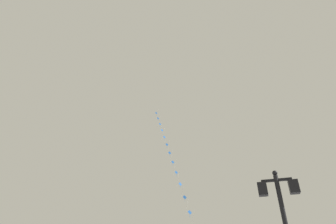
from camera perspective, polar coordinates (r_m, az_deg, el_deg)
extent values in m
sphere|color=black|center=(9.48, 21.65, -11.90)|extent=(0.16, 0.16, 0.16)
cube|color=black|center=(9.42, 21.92, -13.21)|extent=(0.92, 0.08, 0.08)
cube|color=black|center=(9.33, 19.35, -15.16)|extent=(0.28, 0.28, 0.40)
cube|color=beige|center=(9.33, 19.35, -15.16)|extent=(0.19, 0.19, 0.30)
cube|color=black|center=(9.40, 25.07, -14.13)|extent=(0.28, 0.28, 0.40)
cube|color=beige|center=(9.40, 25.07, -14.13)|extent=(0.19, 0.19, 0.30)
cylinder|color=silver|center=(25.13, 5.22, -21.89)|extent=(0.69, 0.94, 1.59)
cylinder|color=silver|center=(26.44, 4.06, -18.91)|extent=(0.69, 0.94, 1.59)
cylinder|color=silver|center=(27.82, 3.06, -16.22)|extent=(0.69, 0.94, 1.59)
cylinder|color=silver|center=(29.27, 2.17, -13.77)|extent=(0.69, 0.94, 1.59)
cylinder|color=silver|center=(30.77, 1.39, -11.56)|extent=(0.69, 0.94, 1.59)
cylinder|color=silver|center=(32.31, 0.69, -9.56)|extent=(0.69, 0.94, 1.59)
cylinder|color=silver|center=(33.90, 0.06, -7.74)|extent=(0.69, 0.94, 1.59)
cylinder|color=silver|center=(35.52, -0.51, -6.09)|extent=(0.69, 0.94, 1.59)
cylinder|color=silver|center=(37.17, -1.02, -4.58)|extent=(0.69, 0.94, 1.59)
cylinder|color=silver|center=(38.85, -1.49, -3.19)|extent=(0.69, 0.94, 1.59)
cylinder|color=silver|center=(40.55, -1.92, -1.93)|extent=(0.69, 0.94, 1.59)
cylinder|color=silver|center=(42.27, -2.31, -0.76)|extent=(0.69, 0.94, 1.59)
cube|color=blue|center=(25.78, 4.62, -20.37)|extent=(0.32, 0.24, 0.39)
cylinder|color=blue|center=(25.72, 4.65, -21.04)|extent=(0.03, 0.04, 0.29)
cube|color=blue|center=(27.12, 3.54, -17.53)|extent=(0.36, 0.16, 0.39)
cylinder|color=blue|center=(27.06, 3.56, -18.10)|extent=(0.02, 0.02, 0.23)
cube|color=blue|center=(28.54, 2.60, -14.96)|extent=(0.29, 0.28, 0.39)
cylinder|color=blue|center=(28.47, 2.61, -15.50)|extent=(0.03, 0.04, 0.23)
cube|color=blue|center=(30.01, 1.77, -12.64)|extent=(0.32, 0.24, 0.39)
cylinder|color=blue|center=(29.92, 1.78, -13.21)|extent=(0.04, 0.05, 0.30)
cube|color=blue|center=(31.54, 1.03, -10.54)|extent=(0.33, 0.22, 0.39)
cylinder|color=blue|center=(31.44, 1.03, -11.04)|extent=(0.03, 0.04, 0.26)
cube|color=blue|center=(33.10, 0.36, -8.63)|extent=(0.34, 0.20, 0.39)
cylinder|color=blue|center=(33.00, 0.37, -9.06)|extent=(0.03, 0.04, 0.21)
cube|color=blue|center=(34.71, -0.23, -6.89)|extent=(0.35, 0.20, 0.39)
cylinder|color=blue|center=(34.59, -0.23, -7.35)|extent=(0.03, 0.04, 0.28)
cube|color=blue|center=(36.34, -0.77, -5.31)|extent=(0.30, 0.26, 0.39)
cylinder|color=blue|center=(36.21, -0.77, -5.75)|extent=(0.04, 0.04, 0.30)
cube|color=blue|center=(38.01, -1.26, -3.87)|extent=(0.30, 0.27, 0.39)
cylinder|color=blue|center=(37.87, -1.27, -4.27)|extent=(0.03, 0.03, 0.28)
cube|color=blue|center=(39.70, -1.71, -2.55)|extent=(0.32, 0.25, 0.39)
cylinder|color=blue|center=(39.56, -1.72, -2.92)|extent=(0.03, 0.04, 0.27)
cube|color=blue|center=(41.41, -2.12, -1.33)|extent=(0.35, 0.20, 0.39)
cylinder|color=blue|center=(41.27, -2.13, -1.68)|extent=(0.03, 0.04, 0.25)
cube|color=blue|center=(43.14, -2.50, -0.22)|extent=(0.35, 0.20, 0.39)
cylinder|color=blue|center=(42.98, -2.50, -0.56)|extent=(0.04, 0.06, 0.28)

